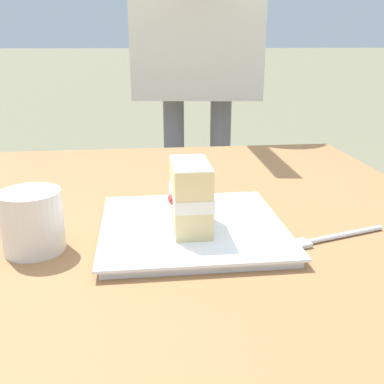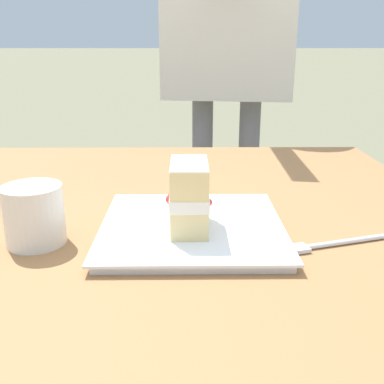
{
  "view_description": "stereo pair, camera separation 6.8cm",
  "coord_description": "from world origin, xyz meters",
  "px_view_note": "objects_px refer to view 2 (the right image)",
  "views": [
    {
      "loc": [
        0.39,
        0.01,
        1.03
      ],
      "look_at": [
        -0.25,
        0.08,
        0.81
      ],
      "focal_mm": 42.14,
      "sensor_mm": 36.0,
      "label": 1
    },
    {
      "loc": [
        0.4,
        0.07,
        1.03
      ],
      "look_at": [
        -0.25,
        0.08,
        0.81
      ],
      "focal_mm": 42.14,
      "sensor_mm": 36.0,
      "label": 2
    }
  ],
  "objects_px": {
    "dessert_plate": "(192,228)",
    "coffee_cup": "(34,214)",
    "dessert_fork": "(333,244)",
    "cake_slice": "(189,196)",
    "diner_person": "(229,19)"
  },
  "relations": [
    {
      "from": "diner_person",
      "to": "coffee_cup",
      "type": "bearing_deg",
      "value": -19.56
    },
    {
      "from": "dessert_plate",
      "to": "cake_slice",
      "type": "relative_size",
      "value": 2.73
    },
    {
      "from": "dessert_fork",
      "to": "diner_person",
      "type": "relative_size",
      "value": 0.1
    },
    {
      "from": "dessert_plate",
      "to": "cake_slice",
      "type": "distance_m",
      "value": 0.06
    },
    {
      "from": "cake_slice",
      "to": "diner_person",
      "type": "relative_size",
      "value": 0.06
    },
    {
      "from": "coffee_cup",
      "to": "diner_person",
      "type": "bearing_deg",
      "value": 160.44
    },
    {
      "from": "dessert_fork",
      "to": "dessert_plate",
      "type": "bearing_deg",
      "value": -104.01
    },
    {
      "from": "coffee_cup",
      "to": "diner_person",
      "type": "xyz_separation_m",
      "value": [
        -1.03,
        0.37,
        0.31
      ]
    },
    {
      "from": "cake_slice",
      "to": "dessert_fork",
      "type": "xyz_separation_m",
      "value": [
        0.03,
        0.21,
        -0.06
      ]
    },
    {
      "from": "dessert_plate",
      "to": "coffee_cup",
      "type": "height_order",
      "value": "coffee_cup"
    },
    {
      "from": "cake_slice",
      "to": "coffee_cup",
      "type": "distance_m",
      "value": 0.23
    },
    {
      "from": "dessert_plate",
      "to": "diner_person",
      "type": "relative_size",
      "value": 0.17
    },
    {
      "from": "dessert_plate",
      "to": "dessert_fork",
      "type": "distance_m",
      "value": 0.21
    },
    {
      "from": "dessert_fork",
      "to": "cake_slice",
      "type": "bearing_deg",
      "value": -98.67
    },
    {
      "from": "coffee_cup",
      "to": "diner_person",
      "type": "height_order",
      "value": "diner_person"
    }
  ]
}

